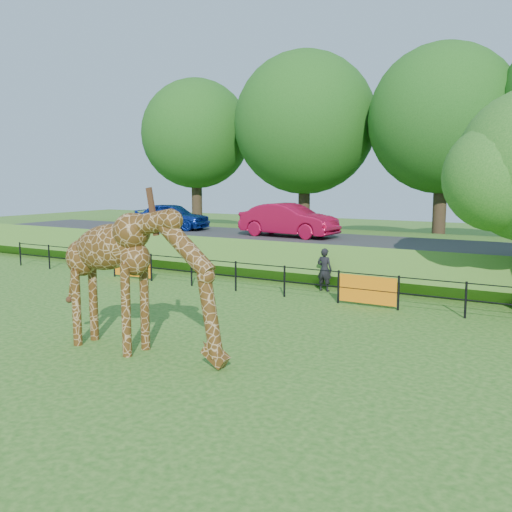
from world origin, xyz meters
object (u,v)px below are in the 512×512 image
Objects in this scene: car_red at (289,220)px; visitor at (324,270)px; giraffe at (140,281)px; car_blue at (172,216)px.

car_red reaches higher than visitor.
car_red is 5.83m from visitor.
car_red is at bearing 102.89° from giraffe.
giraffe is at bearing -150.41° from car_blue.
giraffe is 3.06× the size of visitor.
giraffe is 1.05× the size of car_red.
car_blue is (-9.97, 13.59, 0.38)m from giraffe.
giraffe reaches higher than car_red.
giraffe is 1.20× the size of car_blue.
giraffe is 13.70m from car_red.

